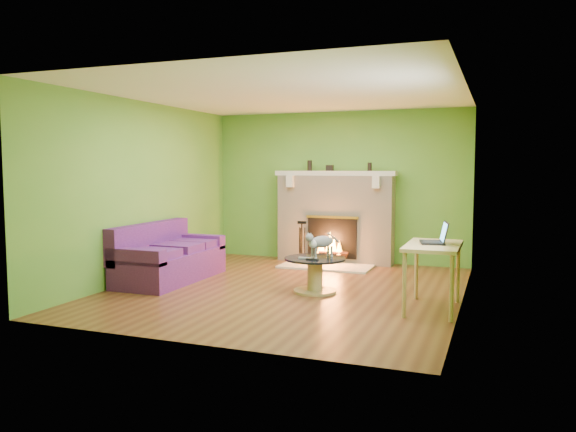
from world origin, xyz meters
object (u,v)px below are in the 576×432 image
Objects in this scene: coffee_table at (315,272)px; cat at (322,245)px; desk at (433,252)px; sofa at (168,258)px.

cat reaches higher than coffee_table.
coffee_table is at bearing 165.59° from desk.
desk reaches higher than coffee_table.
desk is (3.81, -0.39, 0.35)m from sofa.
desk is at bearing 15.20° from cat.
coffee_table is at bearing 0.25° from sofa.
coffee_table is 0.38m from cat.
sofa reaches higher than desk.
desk is 1.54m from cat.
desk is (1.55, -0.40, 0.41)m from coffee_table.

